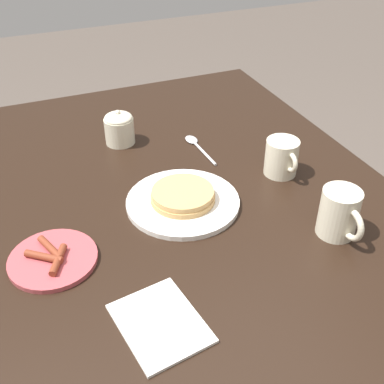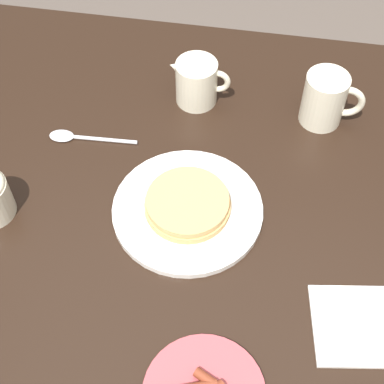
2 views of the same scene
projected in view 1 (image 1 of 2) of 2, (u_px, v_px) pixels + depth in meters
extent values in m
cube|color=black|center=(187.00, 225.00, 1.02)|extent=(1.43, 0.98, 0.03)
cube|color=black|center=(227.00, 175.00, 1.87)|extent=(0.07, 0.07, 0.74)
cylinder|color=white|center=(183.00, 202.00, 1.05)|extent=(0.25, 0.25, 0.01)
cylinder|color=tan|center=(183.00, 198.00, 1.04)|extent=(0.14, 0.14, 0.01)
cylinder|color=tan|center=(183.00, 193.00, 1.03)|extent=(0.13, 0.13, 0.01)
cylinder|color=#B2474C|center=(53.00, 259.00, 0.90)|extent=(0.17, 0.17, 0.01)
cylinder|color=brown|center=(50.00, 248.00, 0.91)|extent=(0.08, 0.04, 0.01)
cylinder|color=brown|center=(58.00, 260.00, 0.88)|extent=(0.07, 0.05, 0.01)
cylinder|color=brown|center=(44.00, 257.00, 0.89)|extent=(0.06, 0.07, 0.01)
cylinder|color=beige|center=(339.00, 213.00, 0.94)|extent=(0.08, 0.08, 0.10)
torus|color=beige|center=(351.00, 224.00, 0.91)|extent=(0.07, 0.01, 0.07)
cylinder|color=brown|center=(343.00, 195.00, 0.92)|extent=(0.07, 0.07, 0.00)
cylinder|color=beige|center=(281.00, 157.00, 1.13)|extent=(0.08, 0.08, 0.09)
cone|color=beige|center=(275.00, 139.00, 1.13)|extent=(0.04, 0.03, 0.04)
torus|color=beige|center=(291.00, 162.00, 1.09)|extent=(0.05, 0.01, 0.05)
cylinder|color=beige|center=(120.00, 131.00, 1.25)|extent=(0.08, 0.08, 0.07)
ellipsoid|color=beige|center=(118.00, 118.00, 1.23)|extent=(0.07, 0.07, 0.03)
sphere|color=beige|center=(118.00, 113.00, 1.22)|extent=(0.01, 0.01, 0.01)
cube|color=silver|center=(160.00, 323.00, 0.78)|extent=(0.17, 0.15, 0.01)
cylinder|color=silver|center=(205.00, 154.00, 1.22)|extent=(0.12, 0.01, 0.01)
ellipsoid|color=silver|center=(191.00, 140.00, 1.28)|extent=(0.05, 0.03, 0.01)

